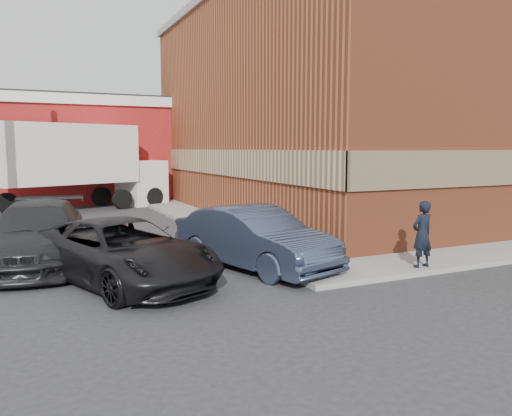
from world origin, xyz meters
name	(u,v)px	position (x,y,z in m)	size (l,w,h in m)	color
ground	(294,269)	(0.00, 0.00, 0.00)	(90.00, 90.00, 0.00)	#28282B
brick_building	(361,108)	(8.50, 9.00, 4.68)	(14.25, 18.25, 9.36)	#964326
sidewalk_west	(198,218)	(0.60, 9.00, 0.06)	(1.80, 18.00, 0.12)	gray
warehouse	(17,149)	(-6.00, 20.00, 2.81)	(16.30, 8.30, 5.60)	maroon
man	(422,234)	(2.55, -1.47, 0.89)	(0.56, 0.37, 1.54)	black
sedan	(254,238)	(-0.80, 0.50, 0.74)	(1.56, 4.48, 1.48)	#333E55
suv_a	(122,251)	(-3.88, 0.50, 0.68)	(2.26, 4.91, 1.36)	black
suv_b	(38,234)	(-5.46, 3.10, 0.76)	(2.14, 5.27, 1.53)	black
box_truck	(81,161)	(-3.28, 14.29, 2.27)	(8.29, 4.94, 3.93)	white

